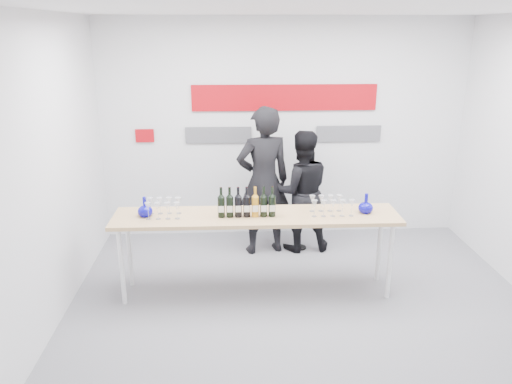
% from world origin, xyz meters
% --- Properties ---
extents(ground, '(5.00, 5.00, 0.00)m').
position_xyz_m(ground, '(0.00, 0.00, 0.00)').
color(ground, slate).
rests_on(ground, ground).
extents(back_wall, '(5.00, 0.04, 3.00)m').
position_xyz_m(back_wall, '(0.00, 2.00, 1.50)').
color(back_wall, silver).
rests_on(back_wall, ground).
extents(signage, '(3.38, 0.02, 0.79)m').
position_xyz_m(signage, '(-0.06, 1.97, 1.81)').
color(signage, '#A9070F').
rests_on(signage, back_wall).
extents(tasting_table, '(3.09, 0.64, 0.92)m').
position_xyz_m(tasting_table, '(-0.47, 0.26, 0.85)').
color(tasting_table, tan).
rests_on(tasting_table, ground).
extents(wine_bottles, '(0.62, 0.08, 0.33)m').
position_xyz_m(wine_bottles, '(-0.58, 0.21, 1.09)').
color(wine_bottles, black).
rests_on(wine_bottles, tasting_table).
extents(decanter_left, '(0.16, 0.16, 0.21)m').
position_xyz_m(decanter_left, '(-1.66, 0.28, 1.03)').
color(decanter_left, '#0B089C').
rests_on(decanter_left, tasting_table).
extents(decanter_right, '(0.16, 0.16, 0.21)m').
position_xyz_m(decanter_right, '(0.72, 0.27, 1.03)').
color(decanter_right, '#0B089C').
rests_on(decanter_right, tasting_table).
extents(glasses_left, '(0.37, 0.23, 0.18)m').
position_xyz_m(glasses_left, '(-1.46, 0.27, 1.02)').
color(glasses_left, silver).
rests_on(glasses_left, tasting_table).
extents(glasses_right, '(0.46, 0.23, 0.18)m').
position_xyz_m(glasses_right, '(0.32, 0.24, 1.02)').
color(glasses_right, silver).
rests_on(glasses_right, tasting_table).
extents(presenter_left, '(0.80, 0.62, 1.94)m').
position_xyz_m(presenter_left, '(-0.32, 1.34, 0.97)').
color(presenter_left, black).
rests_on(presenter_left, ground).
extents(presenter_right, '(0.82, 0.66, 1.62)m').
position_xyz_m(presenter_right, '(0.18, 1.40, 0.81)').
color(presenter_right, black).
rests_on(presenter_right, ground).
extents(mic_stand, '(0.18, 0.18, 1.54)m').
position_xyz_m(mic_stand, '(0.18, 1.38, 0.47)').
color(mic_stand, black).
rests_on(mic_stand, ground).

